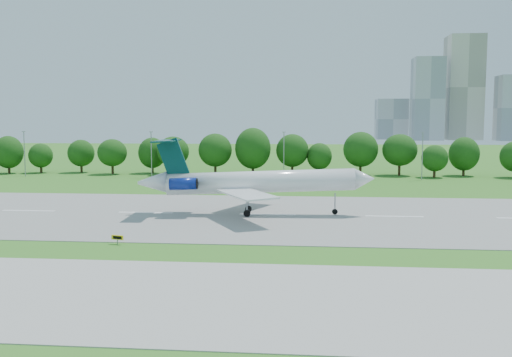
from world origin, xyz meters
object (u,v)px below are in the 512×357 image
Objects in this scene: service_vehicle_b at (340,179)px; taxi_sign_left at (117,238)px; airliner at (248,181)px; service_vehicle_a at (204,175)px.

taxi_sign_left is at bearing 145.26° from service_vehicle_b.
taxi_sign_left is 0.48× the size of service_vehicle_b.
service_vehicle_b is (30.85, 75.58, -0.27)m from taxi_sign_left.
service_vehicle_b is at bearing 81.99° from taxi_sign_left.
airliner is 55.32m from service_vehicle_b.
service_vehicle_a is 1.10× the size of service_vehicle_b.
airliner is 10.46× the size of service_vehicle_a.
service_vehicle_b is at bearing -88.08° from service_vehicle_a.
taxi_sign_left is at bearing -123.37° from airliner.
airliner is 62.09m from service_vehicle_a.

